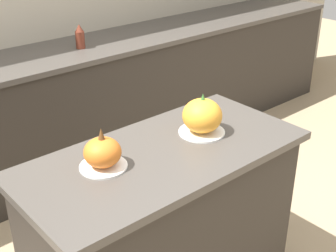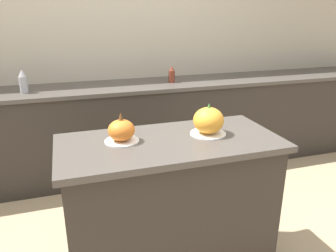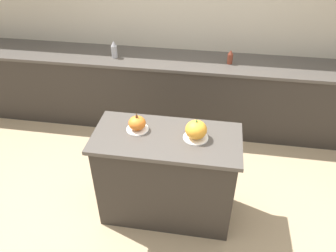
{
  "view_description": "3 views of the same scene",
  "coord_description": "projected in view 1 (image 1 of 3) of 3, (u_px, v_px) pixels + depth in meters",
  "views": [
    {
      "loc": [
        -1.07,
        -1.26,
        1.83
      ],
      "look_at": [
        0.03,
        0.01,
        1.0
      ],
      "focal_mm": 50.0,
      "sensor_mm": 36.0,
      "label": 1
    },
    {
      "loc": [
        -0.52,
        -1.57,
        1.56
      ],
      "look_at": [
        -0.0,
        0.04,
        0.97
      ],
      "focal_mm": 35.0,
      "sensor_mm": 36.0,
      "label": 2
    },
    {
      "loc": [
        0.34,
        -2.06,
        2.52
      ],
      "look_at": [
        0.01,
        0.0,
        1.01
      ],
      "focal_mm": 35.0,
      "sensor_mm": 36.0,
      "label": 3
    }
  ],
  "objects": [
    {
      "name": "back_counter",
      "position": [
        20.0,
        128.0,
        3.1
      ],
      "size": [
        6.0,
        0.6,
        0.91
      ],
      "color": "#2D2823",
      "rests_on": "ground_plane"
    },
    {
      "name": "bottle_short",
      "position": [
        80.0,
        37.0,
        3.14
      ],
      "size": [
        0.06,
        0.06,
        0.16
      ],
      "color": "maroon",
      "rests_on": "back_counter"
    },
    {
      "name": "pumpkin_cake_right",
      "position": [
        202.0,
        117.0,
        2.01
      ],
      "size": [
        0.2,
        0.2,
        0.18
      ],
      "color": "white",
      "rests_on": "kitchen_island"
    },
    {
      "name": "kitchen_island",
      "position": [
        164.0,
        239.0,
        2.09
      ],
      "size": [
        1.21,
        0.58,
        0.9
      ],
      "color": "#2D2823",
      "rests_on": "ground_plane"
    },
    {
      "name": "pumpkin_cake_left",
      "position": [
        103.0,
        153.0,
        1.76
      ],
      "size": [
        0.18,
        0.18,
        0.17
      ],
      "color": "white",
      "rests_on": "kitchen_island"
    }
  ]
}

